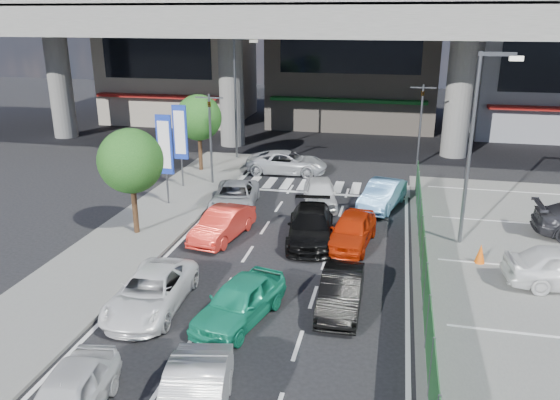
% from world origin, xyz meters
% --- Properties ---
extents(ground, '(120.00, 120.00, 0.00)m').
position_xyz_m(ground, '(0.00, 0.00, 0.00)').
color(ground, black).
rests_on(ground, ground).
extents(sidewalk_left, '(4.00, 30.00, 0.12)m').
position_xyz_m(sidewalk_left, '(-7.00, 4.00, 0.06)').
color(sidewalk_left, '#626260').
rests_on(sidewalk_left, ground).
extents(fence_run, '(0.16, 22.00, 1.80)m').
position_xyz_m(fence_run, '(5.30, 1.00, 0.90)').
color(fence_run, '#1D5726').
rests_on(fence_run, ground).
extents(expressway, '(64.00, 14.00, 10.75)m').
position_xyz_m(expressway, '(0.00, 22.00, 8.76)').
color(expressway, '#62625E').
rests_on(expressway, ground).
extents(building_west, '(12.00, 10.90, 13.00)m').
position_xyz_m(building_west, '(-16.00, 31.97, 6.49)').
color(building_west, '#ACA28B').
rests_on(building_west, ground).
extents(building_center, '(14.00, 10.90, 15.00)m').
position_xyz_m(building_center, '(0.00, 32.97, 7.49)').
color(building_center, gray).
rests_on(building_center, ground).
extents(building_east, '(12.00, 10.90, 12.00)m').
position_xyz_m(building_east, '(16.00, 31.97, 5.99)').
color(building_east, gray).
rests_on(building_east, ground).
extents(traffic_light_left, '(1.60, 1.24, 5.20)m').
position_xyz_m(traffic_light_left, '(-6.20, 12.00, 3.94)').
color(traffic_light_left, '#595B60').
rests_on(traffic_light_left, ground).
extents(traffic_light_right, '(1.60, 1.24, 5.20)m').
position_xyz_m(traffic_light_right, '(5.50, 19.00, 3.94)').
color(traffic_light_right, '#595B60').
rests_on(traffic_light_right, ground).
extents(street_lamp_right, '(1.65, 0.22, 8.00)m').
position_xyz_m(street_lamp_right, '(7.17, 6.00, 4.77)').
color(street_lamp_right, '#595B60').
rests_on(street_lamp_right, ground).
extents(street_lamp_left, '(1.65, 0.22, 8.00)m').
position_xyz_m(street_lamp_left, '(-6.33, 18.00, 4.77)').
color(street_lamp_left, '#595B60').
rests_on(street_lamp_left, ground).
extents(signboard_near, '(0.80, 0.14, 4.70)m').
position_xyz_m(signboard_near, '(-7.20, 7.99, 3.06)').
color(signboard_near, '#595B60').
rests_on(signboard_near, ground).
extents(signboard_far, '(0.80, 0.14, 4.70)m').
position_xyz_m(signboard_far, '(-7.60, 10.99, 3.06)').
color(signboard_far, '#595B60').
rests_on(signboard_far, ground).
extents(tree_near, '(2.80, 2.80, 4.80)m').
position_xyz_m(tree_near, '(-7.00, 4.00, 3.39)').
color(tree_near, '#382314').
rests_on(tree_near, ground).
extents(tree_far, '(2.80, 2.80, 4.80)m').
position_xyz_m(tree_far, '(-7.80, 14.50, 3.39)').
color(tree_far, '#382314').
rests_on(tree_far, ground).
extents(van_white_back_left, '(1.99, 3.96, 1.29)m').
position_xyz_m(van_white_back_left, '(-3.21, -7.28, 0.65)').
color(van_white_back_left, silver).
rests_on(van_white_back_left, ground).
extents(sedan_white_mid_left, '(2.32, 4.63, 1.26)m').
position_xyz_m(sedan_white_mid_left, '(-3.55, -1.90, 0.63)').
color(sedan_white_mid_left, white).
rests_on(sedan_white_mid_left, ground).
extents(taxi_teal_mid, '(2.61, 4.33, 1.38)m').
position_xyz_m(taxi_teal_mid, '(-0.48, -1.98, 0.69)').
color(taxi_teal_mid, '#1B9B74').
rests_on(taxi_teal_mid, ground).
extents(hatch_black_mid_right, '(1.36, 3.81, 1.25)m').
position_xyz_m(hatch_black_mid_right, '(2.60, -0.57, 0.63)').
color(hatch_black_mid_right, black).
rests_on(hatch_black_mid_right, ground).
extents(taxi_orange_left, '(2.07, 4.20, 1.32)m').
position_xyz_m(taxi_orange_left, '(-3.11, 4.40, 0.66)').
color(taxi_orange_left, red).
rests_on(taxi_orange_left, ground).
extents(sedan_black_mid, '(2.49, 4.95, 1.38)m').
position_xyz_m(sedan_black_mid, '(0.70, 4.92, 0.69)').
color(sedan_black_mid, black).
rests_on(sedan_black_mid, ground).
extents(taxi_orange_right, '(2.13, 4.22, 1.38)m').
position_xyz_m(taxi_orange_right, '(2.47, 4.86, 0.69)').
color(taxi_orange_right, red).
rests_on(taxi_orange_right, ground).
extents(wagon_silver_front_left, '(2.85, 4.94, 1.30)m').
position_xyz_m(wagon_silver_front_left, '(-3.70, 8.20, 0.65)').
color(wagon_silver_front_left, '#A8ABAF').
rests_on(wagon_silver_front_left, ground).
extents(sedan_white_front_mid, '(2.39, 4.29, 1.38)m').
position_xyz_m(sedan_white_front_mid, '(0.42, 9.61, 0.69)').
color(sedan_white_front_mid, silver).
rests_on(sedan_white_front_mid, ground).
extents(kei_truck_front_right, '(2.49, 4.42, 1.38)m').
position_xyz_m(kei_truck_front_right, '(3.56, 9.99, 0.69)').
color(kei_truck_front_right, '#65A3DD').
rests_on(kei_truck_front_right, ground).
extents(crossing_wagon_silver, '(5.02, 2.48, 1.37)m').
position_xyz_m(crossing_wagon_silver, '(-2.45, 15.22, 0.69)').
color(crossing_wagon_silver, '#B4B8BC').
rests_on(crossing_wagon_silver, ground).
extents(traffic_cone, '(0.42, 0.42, 0.78)m').
position_xyz_m(traffic_cone, '(7.58, 4.04, 0.45)').
color(traffic_cone, '#D8520C').
rests_on(traffic_cone, parking_lot).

